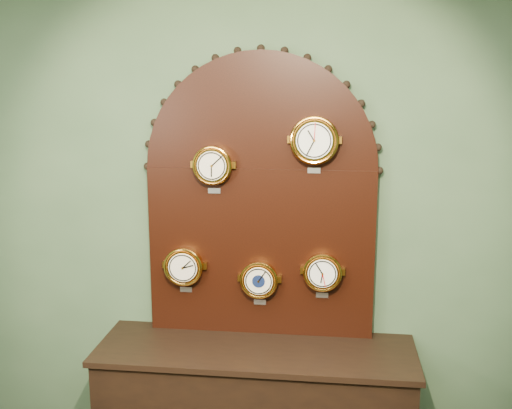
# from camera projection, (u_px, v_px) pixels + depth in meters

# --- Properties ---
(wall_back) EXTENTS (4.00, 0.00, 4.00)m
(wall_back) POSITION_uv_depth(u_px,v_px,m) (262.00, 228.00, 3.38)
(wall_back) COLOR #415C3E
(wall_back) RESTS_ON ground
(display_board) EXTENTS (1.26, 0.06, 1.53)m
(display_board) POSITION_uv_depth(u_px,v_px,m) (261.00, 188.00, 3.28)
(display_board) COLOR black
(display_board) RESTS_ON shop_counter
(roman_clock) EXTENTS (0.20, 0.08, 0.26)m
(roman_clock) POSITION_uv_depth(u_px,v_px,m) (213.00, 165.00, 3.22)
(roman_clock) COLOR orange
(roman_clock) RESTS_ON display_board
(arabic_clock) EXTENTS (0.24, 0.08, 0.29)m
(arabic_clock) POSITION_uv_depth(u_px,v_px,m) (314.00, 140.00, 3.13)
(arabic_clock) COLOR orange
(arabic_clock) RESTS_ON display_board
(hygrometer) EXTENTS (0.21, 0.08, 0.26)m
(hygrometer) POSITION_uv_depth(u_px,v_px,m) (184.00, 266.00, 3.36)
(hygrometer) COLOR orange
(hygrometer) RESTS_ON display_board
(barometer) EXTENTS (0.20, 0.08, 0.25)m
(barometer) POSITION_uv_depth(u_px,v_px,m) (259.00, 279.00, 3.32)
(barometer) COLOR orange
(barometer) RESTS_ON display_board
(tide_clock) EXTENTS (0.20, 0.08, 0.25)m
(tide_clock) POSITION_uv_depth(u_px,v_px,m) (323.00, 272.00, 3.27)
(tide_clock) COLOR orange
(tide_clock) RESTS_ON display_board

